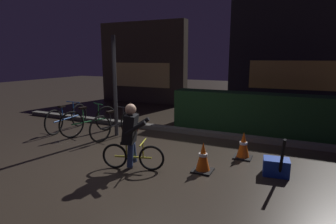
{
  "coord_description": "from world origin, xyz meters",
  "views": [
    {
      "loc": [
        2.65,
        -4.63,
        2.05
      ],
      "look_at": [
        0.2,
        0.6,
        0.9
      ],
      "focal_mm": 29.09,
      "sensor_mm": 36.0,
      "label": 1
    }
  ],
  "objects": [
    {
      "name": "closed_umbrella",
      "position": [
        2.55,
        0.05,
        0.4
      ],
      "size": [
        0.11,
        0.4,
        0.8
      ],
      "primitive_type": "cylinder",
      "rotation": [
        0.0,
        0.42,
        4.86
      ],
      "color": "black",
      "rests_on": "ground"
    },
    {
      "name": "cyclist",
      "position": [
        -0.0,
        -0.55,
        0.63
      ],
      "size": [
        1.15,
        0.5,
        1.25
      ],
      "rotation": [
        0.0,
        0.0,
        0.28
      ],
      "color": "black",
      "rests_on": "ground"
    },
    {
      "name": "street_post",
      "position": [
        -1.61,
        1.2,
        1.31
      ],
      "size": [
        0.1,
        0.1,
        2.62
      ],
      "primitive_type": "cylinder",
      "color": "#2D2D33",
      "rests_on": "ground"
    },
    {
      "name": "traffic_cone_far",
      "position": [
        1.78,
        0.91,
        0.27
      ],
      "size": [
        0.36,
        0.36,
        0.56
      ],
      "color": "black",
      "rests_on": "ground"
    },
    {
      "name": "ground_plane",
      "position": [
        0.0,
        0.0,
        0.0
      ],
      "size": [
        40.0,
        40.0,
        0.0
      ],
      "primitive_type": "plane",
      "color": "#2D261E"
    },
    {
      "name": "parked_bike_center_left",
      "position": [
        -1.49,
        1.01,
        0.35
      ],
      "size": [
        0.48,
        1.65,
        0.77
      ],
      "rotation": [
        0.0,
        0.0,
        1.36
      ],
      "color": "black",
      "rests_on": "ground"
    },
    {
      "name": "blue_crate",
      "position": [
        2.46,
        0.3,
        0.15
      ],
      "size": [
        0.47,
        0.37,
        0.3
      ],
      "primitive_type": "cube",
      "rotation": [
        0.0,
        0.0,
        0.11
      ],
      "color": "#193DB7",
      "rests_on": "ground"
    },
    {
      "name": "traffic_cone_near",
      "position": [
        1.23,
        -0.1,
        0.27
      ],
      "size": [
        0.36,
        0.36,
        0.56
      ],
      "color": "black",
      "rests_on": "ground"
    },
    {
      "name": "hedge_row",
      "position": [
        1.8,
        3.1,
        0.55
      ],
      "size": [
        4.8,
        0.7,
        1.1
      ],
      "primitive_type": "cube",
      "color": "#19381C",
      "rests_on": "ground"
    },
    {
      "name": "parked_bike_leftmost",
      "position": [
        -3.2,
        1.03,
        0.36
      ],
      "size": [
        0.46,
        1.72,
        0.79
      ],
      "rotation": [
        0.0,
        0.0,
        1.65
      ],
      "color": "black",
      "rests_on": "ground"
    },
    {
      "name": "storefront_left",
      "position": [
        -3.86,
        6.5,
        1.82
      ],
      "size": [
        4.28,
        0.54,
        3.67
      ],
      "color": "#42382D",
      "rests_on": "ground"
    },
    {
      "name": "sidewalk_curb",
      "position": [
        0.0,
        2.2,
        0.06
      ],
      "size": [
        12.0,
        0.24,
        0.12
      ],
      "primitive_type": "cube",
      "color": "#56544F",
      "rests_on": "ground"
    },
    {
      "name": "parked_bike_left_mid",
      "position": [
        -2.36,
        1.01,
        0.36
      ],
      "size": [
        0.61,
        1.68,
        0.81
      ],
      "rotation": [
        0.0,
        0.0,
        1.25
      ],
      "color": "black",
      "rests_on": "ground"
    },
    {
      "name": "storefront_right",
      "position": [
        2.96,
        7.2,
        2.49
      ],
      "size": [
        5.82,
        0.54,
        5.01
      ],
      "color": "#262328",
      "rests_on": "ground"
    }
  ]
}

